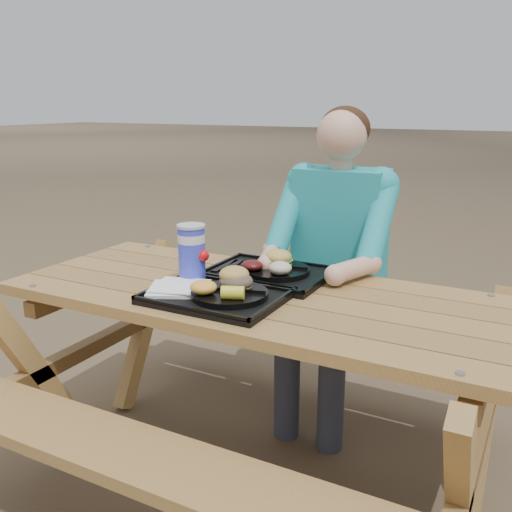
% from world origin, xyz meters
% --- Properties ---
extents(ground, '(60.00, 60.00, 0.00)m').
position_xyz_m(ground, '(0.00, 0.00, 0.00)').
color(ground, '#999999').
rests_on(ground, ground).
extents(picnic_table, '(1.80, 1.49, 0.75)m').
position_xyz_m(picnic_table, '(0.00, 0.00, 0.38)').
color(picnic_table, '#999999').
rests_on(picnic_table, ground).
extents(tray_near, '(0.45, 0.35, 0.02)m').
position_xyz_m(tray_near, '(-0.08, -0.14, 0.76)').
color(tray_near, black).
rests_on(tray_near, picnic_table).
extents(tray_far, '(0.45, 0.35, 0.02)m').
position_xyz_m(tray_far, '(-0.04, 0.17, 0.76)').
color(tray_far, black).
rests_on(tray_far, picnic_table).
extents(plate_near, '(0.26, 0.26, 0.02)m').
position_xyz_m(plate_near, '(-0.02, -0.15, 0.78)').
color(plate_near, black).
rests_on(plate_near, tray_near).
extents(plate_far, '(0.26, 0.26, 0.02)m').
position_xyz_m(plate_far, '(-0.01, 0.18, 0.78)').
color(plate_far, black).
rests_on(plate_far, tray_far).
extents(napkin_stack, '(0.24, 0.24, 0.02)m').
position_xyz_m(napkin_stack, '(-0.22, -0.18, 0.78)').
color(napkin_stack, white).
rests_on(napkin_stack, tray_near).
extents(soda_cup, '(0.10, 0.10, 0.20)m').
position_xyz_m(soda_cup, '(-0.24, -0.05, 0.87)').
color(soda_cup, '#1C27D7').
rests_on(soda_cup, tray_near).
extents(condiment_bbq, '(0.05, 0.05, 0.03)m').
position_xyz_m(condiment_bbq, '(-0.08, -0.02, 0.79)').
color(condiment_bbq, black).
rests_on(condiment_bbq, tray_near).
extents(condiment_mustard, '(0.04, 0.04, 0.03)m').
position_xyz_m(condiment_mustard, '(-0.03, -0.03, 0.78)').
color(condiment_mustard, gold).
rests_on(condiment_mustard, tray_near).
extents(sandwich, '(0.11, 0.11, 0.11)m').
position_xyz_m(sandwich, '(-0.02, -0.11, 0.85)').
color(sandwich, gold).
rests_on(sandwich, plate_near).
extents(mac_cheese, '(0.09, 0.09, 0.04)m').
position_xyz_m(mac_cheese, '(-0.09, -0.21, 0.81)').
color(mac_cheese, '#FFBC43').
rests_on(mac_cheese, plate_near).
extents(corn_cob, '(0.10, 0.10, 0.04)m').
position_xyz_m(corn_cob, '(0.03, -0.21, 0.81)').
color(corn_cob, yellow).
rests_on(corn_cob, plate_near).
extents(cutlery_far, '(0.07, 0.19, 0.01)m').
position_xyz_m(cutlery_far, '(-0.20, 0.17, 0.77)').
color(cutlery_far, black).
rests_on(cutlery_far, tray_far).
extents(burger, '(0.11, 0.11, 0.10)m').
position_xyz_m(burger, '(-0.01, 0.21, 0.84)').
color(burger, gold).
rests_on(burger, plate_far).
extents(baked_beans, '(0.08, 0.08, 0.04)m').
position_xyz_m(baked_beans, '(-0.07, 0.11, 0.81)').
color(baked_beans, '#511110').
rests_on(baked_beans, plate_far).
extents(potato_salad, '(0.09, 0.09, 0.05)m').
position_xyz_m(potato_salad, '(0.04, 0.11, 0.81)').
color(potato_salad, beige).
rests_on(potato_salad, plate_far).
extents(diner, '(0.48, 0.84, 1.28)m').
position_xyz_m(diner, '(0.09, 0.60, 0.64)').
color(diner, '#16749E').
rests_on(diner, ground).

